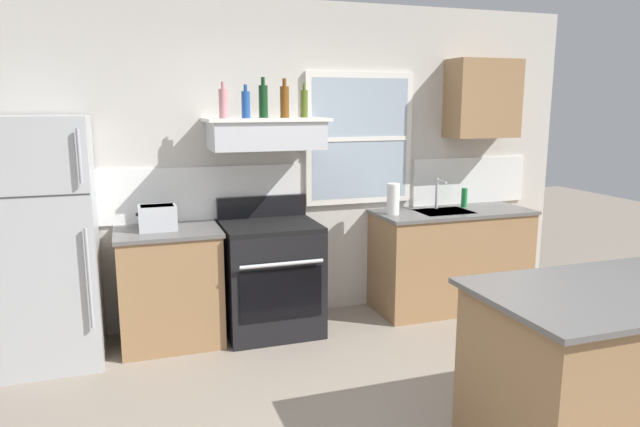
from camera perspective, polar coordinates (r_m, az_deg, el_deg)
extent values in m
cube|color=beige|center=(4.98, -3.26, 4.99)|extent=(5.40, 0.06, 2.70)
cube|color=white|center=(4.79, -16.47, 1.67)|extent=(2.50, 0.02, 0.44)
cube|color=white|center=(5.71, 14.59, 3.19)|extent=(1.20, 0.02, 0.44)
cube|color=white|center=(5.13, 3.95, 7.39)|extent=(1.00, 0.04, 1.15)
cube|color=#9EADBC|center=(5.11, 4.01, 7.38)|extent=(0.90, 0.01, 1.05)
cube|color=white|center=(5.11, 4.03, 7.38)|extent=(0.90, 0.02, 0.04)
cube|color=#B7BABC|center=(4.53, -25.64, -2.59)|extent=(0.70, 0.68, 1.78)
cube|color=#333333|center=(4.13, -26.61, 1.51)|extent=(0.69, 0.00, 0.01)
cylinder|color=#A5A8AD|center=(4.19, -21.92, -6.02)|extent=(0.02, 0.02, 0.70)
cylinder|color=#A5A8AD|center=(4.04, -22.74, 5.27)|extent=(0.02, 0.02, 0.35)
cube|color=#9E754C|center=(4.67, -14.63, -7.17)|extent=(0.76, 0.60, 0.88)
cube|color=#605E5B|center=(4.56, -14.90, -1.72)|extent=(0.79, 0.63, 0.03)
cube|color=silver|center=(4.53, -15.80, -0.41)|extent=(0.28, 0.20, 0.19)
cube|color=black|center=(4.51, -15.86, 0.69)|extent=(0.24, 0.16, 0.01)
cube|color=black|center=(4.52, -17.66, -0.09)|extent=(0.02, 0.03, 0.02)
cube|color=black|center=(4.75, -4.87, -6.61)|extent=(0.76, 0.64, 0.87)
cube|color=black|center=(4.63, -4.96, -1.24)|extent=(0.76, 0.64, 0.04)
cube|color=black|center=(4.89, -5.79, 0.70)|extent=(0.76, 0.06, 0.18)
cube|color=black|center=(4.46, -3.85, -8.00)|extent=(0.65, 0.01, 0.40)
cylinder|color=silver|center=(4.35, -3.78, -5.02)|extent=(0.65, 0.03, 0.03)
cube|color=silver|center=(4.64, -5.40, 7.75)|extent=(0.88, 0.48, 0.22)
cube|color=#262628|center=(4.42, -4.71, 6.57)|extent=(0.75, 0.02, 0.04)
cube|color=white|center=(4.63, -5.43, 9.26)|extent=(0.96, 0.52, 0.02)
cylinder|color=#C67F84|center=(4.51, -9.55, 10.67)|extent=(0.07, 0.07, 0.22)
cylinder|color=#C67F84|center=(4.51, -9.61, 12.42)|extent=(0.03, 0.03, 0.05)
cylinder|color=#1E478C|center=(4.55, -7.37, 10.64)|extent=(0.07, 0.07, 0.20)
cylinder|color=#1E478C|center=(4.55, -7.41, 12.25)|extent=(0.03, 0.03, 0.05)
cylinder|color=#143819|center=(4.65, -5.64, 10.98)|extent=(0.07, 0.07, 0.25)
cylinder|color=#143819|center=(4.66, -5.68, 12.92)|extent=(0.03, 0.03, 0.06)
cylinder|color=brown|center=(4.67, -3.53, 10.96)|extent=(0.07, 0.07, 0.25)
cylinder|color=brown|center=(4.67, -3.56, 12.85)|extent=(0.03, 0.03, 0.06)
cylinder|color=#4C601E|center=(4.74, -1.58, 10.81)|extent=(0.06, 0.06, 0.22)
cylinder|color=#4C601E|center=(4.75, -1.59, 12.46)|extent=(0.03, 0.03, 0.05)
cube|color=#9E754C|center=(5.42, 12.80, -4.57)|extent=(1.40, 0.60, 0.88)
cube|color=#605E5B|center=(5.32, 13.00, 0.16)|extent=(1.43, 0.63, 0.03)
cube|color=#B7BABC|center=(5.25, 12.19, 0.15)|extent=(0.48, 0.36, 0.01)
cylinder|color=silver|center=(5.35, 11.49, 1.95)|extent=(0.03, 0.03, 0.28)
cylinder|color=silver|center=(5.26, 11.97, 3.11)|extent=(0.02, 0.16, 0.02)
cylinder|color=white|center=(5.01, 7.26, 1.44)|extent=(0.11, 0.11, 0.27)
cylinder|color=#268C3F|center=(5.48, 14.11, 1.53)|extent=(0.06, 0.06, 0.18)
cube|color=#9E754C|center=(3.53, 26.32, -14.00)|extent=(1.32, 0.82, 0.88)
cube|color=#605E5B|center=(3.38, 26.97, -6.94)|extent=(1.40, 0.90, 0.03)
cube|color=#9E754C|center=(5.54, 15.83, 10.90)|extent=(0.64, 0.32, 0.70)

